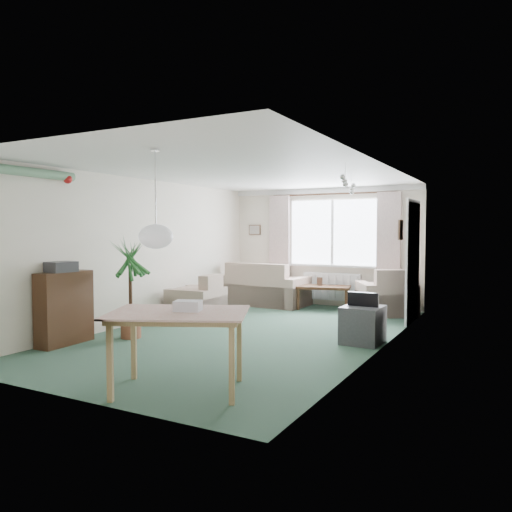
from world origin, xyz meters
The scene contains 25 objects.
ground centered at (0.00, 0.00, 0.00)m, with size 6.50×6.50×0.00m, color #315240.
window centered at (0.20, 3.23, 1.50)m, with size 1.80×0.03×1.30m, color white.
curtain_rod centered at (0.20, 3.15, 2.27)m, with size 2.60×0.03×0.03m, color black.
curtain_left centered at (-0.95, 3.13, 1.27)m, with size 0.45×0.08×2.00m, color beige.
curtain_right centered at (1.35, 3.13, 1.27)m, with size 0.45×0.08×2.00m, color beige.
radiator centered at (0.20, 3.19, 0.40)m, with size 1.20×0.10×0.55m, color white.
doorway centered at (1.99, 2.20, 1.00)m, with size 0.03×0.95×2.00m, color black.
pendant_lamp centered at (0.20, -2.30, 1.48)m, with size 0.36×0.36×0.36m, color white.
tinsel_garland centered at (-1.92, -2.30, 2.28)m, with size 1.60×1.60×0.12m, color #196626.
bauble_cluster_a centered at (1.30, 0.90, 2.22)m, with size 0.20×0.20×0.20m, color silver.
bauble_cluster_b centered at (1.60, -0.30, 2.22)m, with size 0.20×0.20×0.20m, color silver.
wall_picture_back centered at (-1.60, 3.23, 1.55)m, with size 0.28×0.03×0.22m, color brown.
wall_picture_right centered at (1.98, 1.20, 1.55)m, with size 0.03×0.24×0.30m, color brown.
sofa centered at (-1.10, 2.75, 0.44)m, with size 1.75×0.93×0.88m, color beige.
armchair_corner centered at (1.41, 2.73, 0.42)m, with size 0.95×0.90×0.85m, color beige.
armchair_left centered at (-1.50, 0.85, 0.38)m, with size 0.85×0.81×0.76m, color #B8AC8B.
coffee_table centered at (0.19, 2.75, 0.23)m, with size 1.02×0.56×0.46m, color black.
photo_frame centered at (0.09, 2.79, 0.54)m, with size 0.12×0.02×0.16m, color #4C3527.
bookshelf centered at (-1.84, -1.75, 0.49)m, with size 0.27×0.81×0.99m, color black.
hifi_box centered at (-1.82, -1.80, 1.06)m, with size 0.28×0.35×0.14m, color #36353A.
houseplant centered at (-1.33, -1.02, 0.71)m, with size 0.61×0.61×1.43m, color #20521C.
dining_table centered at (0.71, -2.60, 0.37)m, with size 1.20×0.80×0.75m, color tan.
gift_box centered at (0.77, -2.53, 0.81)m, with size 0.25×0.18×0.12m, color white.
tv_cube centered at (1.70, 0.22, 0.25)m, with size 0.51×0.56×0.51m, color #37373C.
pet_bed centered at (1.38, 0.95, 0.05)m, with size 0.53×0.53×0.11m, color #21329B.
Camera 1 is at (3.60, -6.42, 1.55)m, focal length 35.00 mm.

